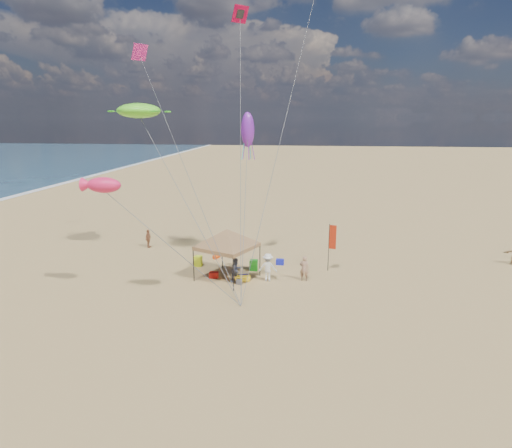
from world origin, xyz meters
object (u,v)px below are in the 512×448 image
object	(u,v)px
chair_yellow	(198,261)
person_near_c	(268,267)
cooler_blue	(280,262)
person_near_a	(304,268)
chair_green	(254,265)
cooler_red	(214,275)
person_near_b	(236,270)
beach_cart	(243,278)
feather_flag	(332,240)
person_far_a	(148,238)
canopy_tent	(227,231)

from	to	relation	value
chair_yellow	person_near_c	world-z (taller)	person_near_c
chair_yellow	cooler_blue	bearing A→B (deg)	10.29
person_near_a	cooler_blue	bearing A→B (deg)	-56.50
chair_yellow	person_near_a	world-z (taller)	person_near_a
chair_green	chair_yellow	bearing A→B (deg)	174.79
cooler_red	chair_green	size ratio (longest dim) A/B	0.77
person_near_b	person_near_c	size ratio (longest dim) A/B	0.86
beach_cart	feather_flag	bearing A→B (deg)	25.48
cooler_blue	person_far_a	xyz separation A→B (m)	(-10.51, 2.77, 0.54)
chair_green	chair_yellow	distance (m)	3.91
feather_flag	person_far_a	size ratio (longest dim) A/B	2.19
beach_cart	person_near_c	world-z (taller)	person_near_c
cooler_blue	chair_green	bearing A→B (deg)	-140.53
chair_green	person_far_a	size ratio (longest dim) A/B	0.48
person_near_b	person_near_c	xyz separation A→B (m)	(1.92, 0.36, 0.12)
cooler_red	cooler_blue	xyz separation A→B (m)	(3.98, 3.12, 0.00)
canopy_tent	person_near_b	size ratio (longest dim) A/B	3.59
person_near_b	person_near_c	bearing A→B (deg)	-40.18
person_near_b	person_far_a	xyz separation A→B (m)	(-8.07, 6.34, -0.03)
feather_flag	chair_green	bearing A→B (deg)	-174.29
chair_green	person_near_b	size ratio (longest dim) A/B	0.46
beach_cart	person_near_c	size ratio (longest dim) A/B	0.51
beach_cart	person_near_a	xyz separation A→B (m)	(3.77, 0.58, 0.61)
person_near_a	person_near_b	xyz separation A→B (m)	(-4.16, -0.69, -0.04)
cooler_red	person_near_b	distance (m)	1.70
chair_green	person_near_a	size ratio (longest dim) A/B	0.43
person_far_a	person_near_a	bearing A→B (deg)	-111.30
canopy_tent	beach_cart	bearing A→B (deg)	-20.36
cooler_red	person_near_c	distance (m)	3.53
cooler_red	chair_green	xyz separation A→B (m)	(2.32, 1.76, 0.16)
cooler_blue	person_near_a	world-z (taller)	person_near_a
person_near_c	cooler_blue	bearing A→B (deg)	-99.92
cooler_red	person_near_c	size ratio (longest dim) A/B	0.30
cooler_blue	chair_green	world-z (taller)	chair_green
canopy_tent	person_far_a	world-z (taller)	canopy_tent
cooler_red	chair_yellow	size ratio (longest dim) A/B	0.77
person_near_c	beach_cart	bearing A→B (deg)	8.65
canopy_tent	chair_yellow	distance (m)	4.22
person_near_b	person_near_c	world-z (taller)	person_near_c
beach_cart	cooler_blue	bearing A→B (deg)	59.31
chair_green	beach_cart	world-z (taller)	chair_green
feather_flag	beach_cart	world-z (taller)	feather_flag
cooler_blue	beach_cart	world-z (taller)	cooler_blue
person_near_a	person_near_c	world-z (taller)	person_near_c
canopy_tent	cooler_red	size ratio (longest dim) A/B	10.16
canopy_tent	person_near_b	distance (m)	2.47
beach_cart	person_near_a	size ratio (longest dim) A/B	0.56
canopy_tent	person_near_b	world-z (taller)	canopy_tent
cooler_blue	chair_yellow	xyz separation A→B (m)	(-5.55, -1.01, 0.16)
canopy_tent	chair_yellow	size ratio (longest dim) A/B	7.84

